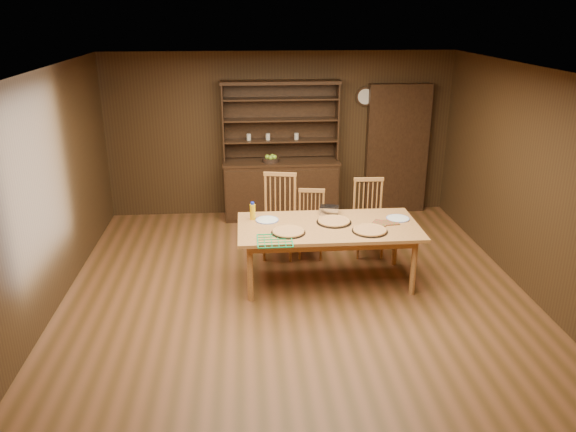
{
  "coord_description": "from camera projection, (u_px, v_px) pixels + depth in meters",
  "views": [
    {
      "loc": [
        -0.58,
        -5.87,
        3.21
      ],
      "look_at": [
        -0.08,
        0.4,
        0.88
      ],
      "focal_mm": 35.0,
      "sensor_mm": 36.0,
      "label": 1
    }
  ],
  "objects": [
    {
      "name": "fruit_bowl",
      "position": [
        271.0,
        159.0,
        8.8
      ],
      "size": [
        0.26,
        0.26,
        0.12
      ],
      "color": "black",
      "rests_on": "china_hutch"
    },
    {
      "name": "plate_left",
      "position": [
        267.0,
        220.0,
        6.91
      ],
      "size": [
        0.29,
        0.29,
        0.02
      ],
      "color": "silver",
      "rests_on": "dining_table"
    },
    {
      "name": "room_shell",
      "position": [
        298.0,
        168.0,
        6.09
      ],
      "size": [
        6.0,
        6.0,
        6.0
      ],
      "color": "silver",
      "rests_on": "floor"
    },
    {
      "name": "pot_holder_b",
      "position": [
        380.0,
        223.0,
        6.82
      ],
      "size": [
        0.26,
        0.26,
        0.01
      ],
      "primitive_type": "cube",
      "rotation": [
        0.0,
        0.0,
        -0.56
      ],
      "color": "red",
      "rests_on": "dining_table"
    },
    {
      "name": "foil_dish",
      "position": [
        329.0,
        210.0,
        7.13
      ],
      "size": [
        0.27,
        0.22,
        0.09
      ],
      "primitive_type": "cube",
      "rotation": [
        0.0,
        0.0,
        -0.23
      ],
      "color": "silver",
      "rests_on": "dining_table"
    },
    {
      "name": "juice_bottle",
      "position": [
        253.0,
        211.0,
        6.92
      ],
      "size": [
        0.07,
        0.07,
        0.23
      ],
      "color": "#E4AA0C",
      "rests_on": "dining_table"
    },
    {
      "name": "chair_left",
      "position": [
        279.0,
        212.0,
        7.6
      ],
      "size": [
        0.55,
        0.53,
        1.14
      ],
      "rotation": [
        0.0,
        0.0,
        -0.19
      ],
      "color": "#B76E3E",
      "rests_on": "floor"
    },
    {
      "name": "chair_right",
      "position": [
        368.0,
        214.0,
        7.68
      ],
      "size": [
        0.45,
        0.43,
        1.05
      ],
      "rotation": [
        0.0,
        0.0,
        -0.04
      ],
      "color": "#B76E3E",
      "rests_on": "floor"
    },
    {
      "name": "wall_clock",
      "position": [
        365.0,
        96.0,
        8.84
      ],
      "size": [
        0.3,
        0.05,
        0.3
      ],
      "color": "#331E11",
      "rests_on": "room_shell"
    },
    {
      "name": "chair_center",
      "position": [
        311.0,
        221.0,
        7.63
      ],
      "size": [
        0.43,
        0.41,
        0.92
      ],
      "rotation": [
        0.0,
        0.0,
        -0.16
      ],
      "color": "#B76E3E",
      "rests_on": "floor"
    },
    {
      "name": "pizza_center",
      "position": [
        334.0,
        221.0,
        6.84
      ],
      "size": [
        0.43,
        0.43,
        0.04
      ],
      "color": "black",
      "rests_on": "dining_table"
    },
    {
      "name": "plate_right",
      "position": [
        398.0,
        218.0,
        6.96
      ],
      "size": [
        0.29,
        0.29,
        0.02
      ],
      "color": "silver",
      "rests_on": "dining_table"
    },
    {
      "name": "floor",
      "position": [
        297.0,
        297.0,
        6.64
      ],
      "size": [
        6.0,
        6.0,
        0.0
      ],
      "primitive_type": "plane",
      "color": "brown",
      "rests_on": "ground"
    },
    {
      "name": "dining_table",
      "position": [
        328.0,
        230.0,
        6.79
      ],
      "size": [
        2.18,
        1.09,
        0.75
      ],
      "color": "#CA7E46",
      "rests_on": "floor"
    },
    {
      "name": "pot_holder_a",
      "position": [
        391.0,
        222.0,
        6.84
      ],
      "size": [
        0.2,
        0.2,
        0.01
      ],
      "primitive_type": "cube",
      "rotation": [
        0.0,
        0.0,
        0.12
      ],
      "color": "red",
      "rests_on": "dining_table"
    },
    {
      "name": "china_hutch",
      "position": [
        281.0,
        181.0,
        9.01
      ],
      "size": [
        1.84,
        0.52,
        2.17
      ],
      "color": "#331E11",
      "rests_on": "floor"
    },
    {
      "name": "doorway",
      "position": [
        397.0,
        149.0,
        9.13
      ],
      "size": [
        1.0,
        0.18,
        2.1
      ],
      "primitive_type": "cube",
      "color": "#331E11",
      "rests_on": "floor"
    },
    {
      "name": "pizza_left",
      "position": [
        288.0,
        232.0,
        6.53
      ],
      "size": [
        0.4,
        0.4,
        0.04
      ],
      "color": "black",
      "rests_on": "dining_table"
    },
    {
      "name": "cooling_rack",
      "position": [
        275.0,
        240.0,
        6.3
      ],
      "size": [
        0.47,
        0.47,
        0.02
      ],
      "primitive_type": null,
      "rotation": [
        0.0,
        0.0,
        0.26
      ],
      "color": "#0B994E",
      "rests_on": "dining_table"
    },
    {
      "name": "pizza_right",
      "position": [
        370.0,
        230.0,
        6.57
      ],
      "size": [
        0.42,
        0.42,
        0.04
      ],
      "color": "black",
      "rests_on": "dining_table"
    }
  ]
}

